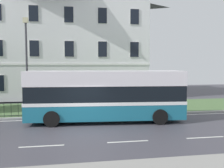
% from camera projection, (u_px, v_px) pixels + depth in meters
% --- Properties ---
extents(ground_plane, '(60.00, 56.00, 0.18)m').
position_uv_depth(ground_plane, '(83.00, 128.00, 14.43)').
color(ground_plane, '#3F3E45').
extents(georgian_townhouse, '(19.95, 10.70, 12.54)m').
position_uv_depth(georgian_townhouse, '(55.00, 41.00, 28.71)').
color(georgian_townhouse, white).
rests_on(georgian_townhouse, ground_plane).
extents(iron_verge_railing, '(17.39, 0.04, 0.97)m').
position_uv_depth(iron_verge_railing, '(46.00, 109.00, 17.10)').
color(iron_verge_railing, black).
rests_on(iron_verge_railing, ground_plane).
extents(single_decker_bus, '(10.07, 3.15, 3.27)m').
position_uv_depth(single_decker_bus, '(106.00, 95.00, 15.81)').
color(single_decker_bus, '#1C6781').
rests_on(single_decker_bus, ground_plane).
extents(street_lamp_post, '(0.36, 0.24, 6.85)m').
position_uv_depth(street_lamp_post, '(27.00, 59.00, 17.55)').
color(street_lamp_post, '#333338').
rests_on(street_lamp_post, ground_plane).
extents(litter_bin, '(0.55, 0.55, 1.19)m').
position_uv_depth(litter_bin, '(80.00, 105.00, 18.06)').
color(litter_bin, '#4C4742').
rests_on(litter_bin, ground_plane).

